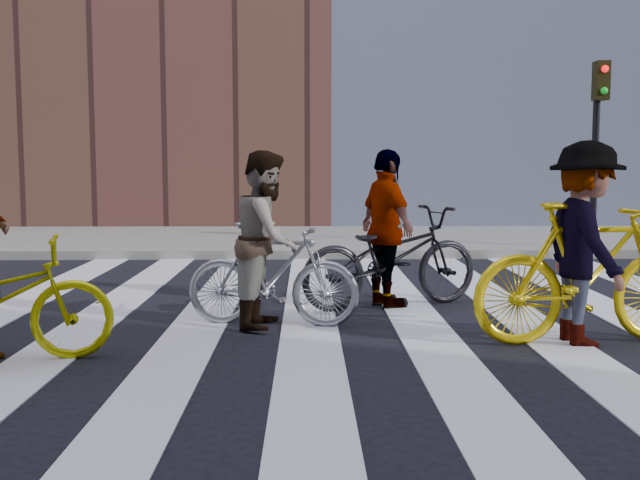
{
  "coord_description": "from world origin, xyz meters",
  "views": [
    {
      "loc": [
        -0.58,
        -7.49,
        1.59
      ],
      "look_at": [
        -0.44,
        0.3,
        0.8
      ],
      "focal_mm": 42.0,
      "sensor_mm": 36.0,
      "label": 1
    }
  ],
  "objects_px": {
    "traffic_signal": "(598,124)",
    "rider_rear": "(387,229)",
    "bike_dark_rear": "(391,257)",
    "rider_right": "(584,243)",
    "rider_mid": "(267,239)",
    "bike_silver_mid": "(273,274)",
    "bike_yellow_right": "(589,273)"
  },
  "relations": [
    {
      "from": "traffic_signal",
      "to": "rider_right",
      "type": "xyz_separation_m",
      "value": [
        -2.53,
        -6.31,
        -1.38
      ]
    },
    {
      "from": "rider_mid",
      "to": "rider_right",
      "type": "distance_m",
      "value": 2.94
    },
    {
      "from": "bike_silver_mid",
      "to": "traffic_signal",
      "type": "bearing_deg",
      "value": -34.54
    },
    {
      "from": "bike_dark_rear",
      "to": "rider_rear",
      "type": "bearing_deg",
      "value": 68.16
    },
    {
      "from": "rider_mid",
      "to": "rider_rear",
      "type": "bearing_deg",
      "value": -43.64
    },
    {
      "from": "rider_mid",
      "to": "traffic_signal",
      "type": "bearing_deg",
      "value": -34.81
    },
    {
      "from": "bike_yellow_right",
      "to": "rider_right",
      "type": "xyz_separation_m",
      "value": [
        -0.05,
        0.0,
        0.27
      ]
    },
    {
      "from": "traffic_signal",
      "to": "bike_dark_rear",
      "type": "bearing_deg",
      "value": -131.52
    },
    {
      "from": "rider_mid",
      "to": "bike_silver_mid",
      "type": "bearing_deg",
      "value": -80.64
    },
    {
      "from": "bike_silver_mid",
      "to": "rider_mid",
      "type": "relative_size",
      "value": 0.99
    },
    {
      "from": "traffic_signal",
      "to": "bike_yellow_right",
      "type": "xyz_separation_m",
      "value": [
        -2.48,
        -6.31,
        -1.65
      ]
    },
    {
      "from": "rider_rear",
      "to": "rider_mid",
      "type": "bearing_deg",
      "value": 105.16
    },
    {
      "from": "bike_dark_rear",
      "to": "rider_right",
      "type": "xyz_separation_m",
      "value": [
        1.51,
        -1.75,
        0.33
      ]
    },
    {
      "from": "bike_silver_mid",
      "to": "bike_yellow_right",
      "type": "distance_m",
      "value": 2.94
    },
    {
      "from": "bike_dark_rear",
      "to": "traffic_signal",
      "type": "bearing_deg",
      "value": -63.37
    },
    {
      "from": "traffic_signal",
      "to": "rider_rear",
      "type": "distance_m",
      "value": 6.28
    },
    {
      "from": "rider_mid",
      "to": "rider_right",
      "type": "height_order",
      "value": "rider_right"
    },
    {
      "from": "bike_silver_mid",
      "to": "bike_yellow_right",
      "type": "xyz_separation_m",
      "value": [
        2.83,
        -0.78,
        0.12
      ]
    },
    {
      "from": "rider_rear",
      "to": "bike_dark_rear",
      "type": "bearing_deg",
      "value": -111.84
    },
    {
      "from": "bike_yellow_right",
      "to": "rider_mid",
      "type": "height_order",
      "value": "rider_mid"
    },
    {
      "from": "bike_yellow_right",
      "to": "rider_mid",
      "type": "distance_m",
      "value": 3.0
    },
    {
      "from": "traffic_signal",
      "to": "rider_mid",
      "type": "xyz_separation_m",
      "value": [
        -5.36,
        -5.52,
        -1.42
      ]
    },
    {
      "from": "rider_mid",
      "to": "rider_rear",
      "type": "relative_size",
      "value": 0.98
    },
    {
      "from": "traffic_signal",
      "to": "rider_right",
      "type": "relative_size",
      "value": 1.85
    },
    {
      "from": "bike_dark_rear",
      "to": "rider_mid",
      "type": "bearing_deg",
      "value": 104.11
    },
    {
      "from": "bike_yellow_right",
      "to": "bike_dark_rear",
      "type": "relative_size",
      "value": 0.98
    },
    {
      "from": "rider_right",
      "to": "rider_rear",
      "type": "height_order",
      "value": "rider_right"
    },
    {
      "from": "rider_mid",
      "to": "rider_rear",
      "type": "distance_m",
      "value": 1.6
    },
    {
      "from": "bike_silver_mid",
      "to": "rider_rear",
      "type": "bearing_deg",
      "value": -42.53
    },
    {
      "from": "bike_dark_rear",
      "to": "rider_rear",
      "type": "xyz_separation_m",
      "value": [
        -0.05,
        0.0,
        0.32
      ]
    },
    {
      "from": "rider_mid",
      "to": "bike_dark_rear",
      "type": "bearing_deg",
      "value": -44.69
    },
    {
      "from": "bike_silver_mid",
      "to": "rider_rear",
      "type": "height_order",
      "value": "rider_rear"
    }
  ]
}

